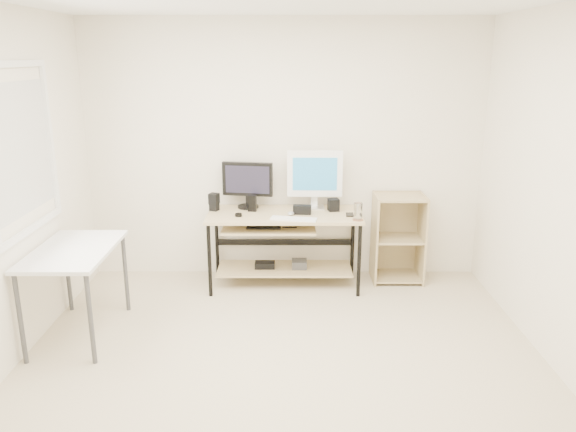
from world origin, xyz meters
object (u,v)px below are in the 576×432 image
Objects in this scene: black_monitor at (248,182)px; audio_controller at (252,203)px; side_table at (74,258)px; shelf_unit at (397,237)px; desk at (282,234)px; white_imac at (315,175)px.

audio_controller is (0.05, -0.13, -0.18)m from black_monitor.
shelf_unit is (2.83, 1.22, -0.22)m from side_table.
black_monitor is (-0.34, 0.20, 0.48)m from desk.
side_table is 1.77m from audio_controller.
desk is 1.67× the size of shelf_unit.
shelf_unit is at bearing 23.33° from side_table.
desk is at bearing -20.99° from black_monitor.
black_monitor is at bearing 179.28° from white_imac.
white_imac is 3.58× the size of audio_controller.
audio_controller reaches higher than side_table.
audio_controller is (-0.29, 0.06, 0.29)m from desk.
desk is at bearing -172.23° from shelf_unit.
white_imac is 0.68m from audio_controller.
side_table is 1.97× the size of black_monitor.
shelf_unit is at bearing 11.68° from audio_controller.
black_monitor is at bearing 150.06° from desk.
audio_controller is (-0.62, -0.11, -0.26)m from white_imac.
desk is at bearing -4.53° from audio_controller.
white_imac is at bearing 32.03° from side_table.
white_imac is (-0.85, 0.02, 0.64)m from shelf_unit.
black_monitor reaches higher than desk.
shelf_unit is 1.62m from black_monitor.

